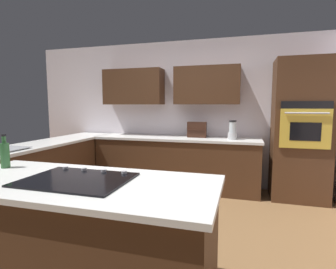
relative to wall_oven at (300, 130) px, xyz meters
The scene contains 13 objects.
ground_plane 2.74m from the wall_oven, 42.84° to the left, with size 14.00×14.00×0.00m, color brown.
wall_back 1.97m from the wall_oven, ahead, with size 6.00×0.44×2.60m.
lower_cabinets_back 2.05m from the wall_oven, ahead, with size 2.80×0.60×0.86m, color #472B19.
countertop_back 1.96m from the wall_oven, ahead, with size 2.84×0.64×0.04m, color silver.
lower_cabinets_side 3.90m from the wall_oven, 17.62° to the left, with size 0.60×2.90×0.86m, color #472B19.
countertop_side 3.86m from the wall_oven, 17.62° to the left, with size 0.64×2.94×0.04m, color silver.
island_base 3.46m from the wall_oven, 53.89° to the left, with size 1.98×0.81×0.86m, color #472B19.
island_top 3.40m from the wall_oven, 53.89° to the left, with size 2.06×0.89×0.04m, color silver.
wall_oven is the anchor object (origin of this frame).
cooktop 3.39m from the wall_oven, 53.83° to the left, with size 0.76×0.56×0.03m.
blender 1.00m from the wall_oven, ahead, with size 0.15×0.15×0.31m.
spice_rack 1.60m from the wall_oven, ahead, with size 0.33×0.11×0.27m.
oil_bottle 3.84m from the wall_oven, 42.14° to the left, with size 0.07×0.07×0.30m.
Camera 1 is at (-1.00, 2.62, 1.44)m, focal length 27.87 mm.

